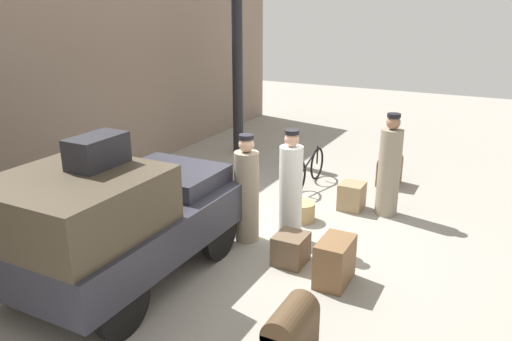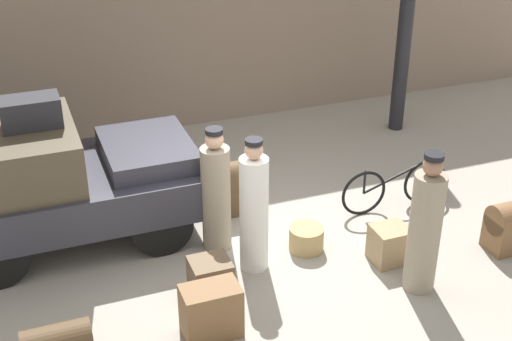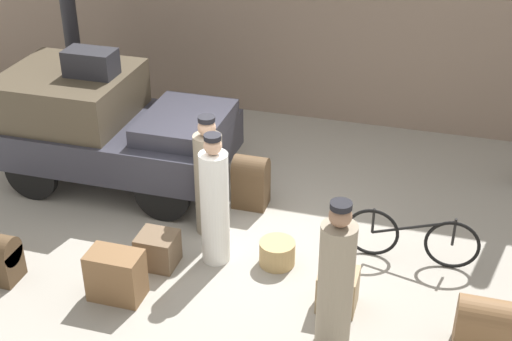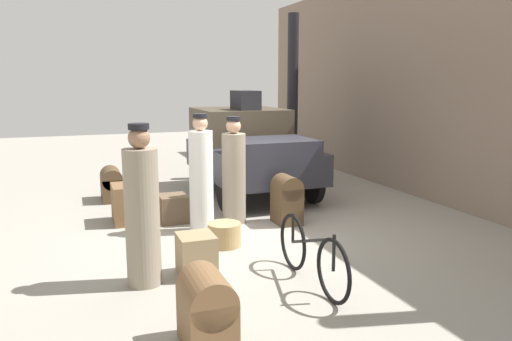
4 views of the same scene
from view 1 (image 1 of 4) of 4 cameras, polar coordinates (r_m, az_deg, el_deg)
name	(u,v)px [view 1 (image 1 of 4)]	position (r m, az deg, el deg)	size (l,w,h in m)	color
ground_plane	(261,230)	(8.36, 0.59, -6.78)	(30.00, 30.00, 0.00)	gray
station_building_facade	(68,78)	(10.15, -20.68, 9.90)	(16.00, 0.15, 4.50)	gray
canopy_pillar_right	(238,77)	(12.22, -2.12, 10.68)	(0.26, 0.26, 3.79)	black
truck	(113,218)	(6.74, -16.01, -5.25)	(3.32, 1.88, 1.69)	black
bicycle	(308,170)	(10.21, 5.99, 0.08)	(1.70, 0.04, 0.74)	black
wicker_basket	(302,211)	(8.68, 5.23, -4.67)	(0.46, 0.46, 0.33)	tan
porter_standing_middle	(389,169)	(8.97, 14.98, 0.13)	(0.39, 0.39, 1.82)	gray
porter_with_bicycle	(247,193)	(7.73, -1.07, -2.59)	(0.38, 0.38, 1.72)	gray
porter_lifting_near_truck	(291,191)	(7.72, 3.98, -2.35)	(0.36, 0.36, 1.80)	white
trunk_wicker_pale	(291,331)	(5.49, 3.99, -17.87)	(0.70, 0.39, 0.64)	#4C3823
trunk_umber_medium	(335,261)	(6.84, 8.98, -10.23)	(0.64, 0.40, 0.62)	brown
trunk_large_brown	(352,196)	(9.25, 10.88, -2.89)	(0.45, 0.42, 0.49)	#937A56
suitcase_small_leather	(216,199)	(8.52, -4.54, -3.29)	(0.49, 0.38, 0.79)	#4C3823
suitcase_tan_flat	(291,249)	(7.29, 3.99, -8.92)	(0.48, 0.44, 0.44)	brown
trunk_barrel_dark	(390,168)	(10.64, 15.04, 0.27)	(0.58, 0.42, 0.69)	brown
trunk_on_truck_roof	(97,151)	(6.33, -17.69, 2.14)	(0.73, 0.42, 0.38)	#232328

